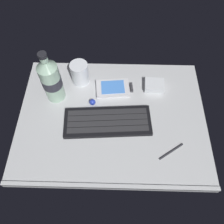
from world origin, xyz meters
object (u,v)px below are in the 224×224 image
Objects in this scene: handheld_device at (115,88)px; water_bottle at (51,80)px; keyboard at (108,122)px; stylus_pen at (171,151)px; trackball_mouse at (92,102)px; juice_cup at (80,74)px; charger_block at (154,85)px.

water_bottle is (-20.98, -3.24, 8.28)cm from handheld_device.
handheld_device is at bearing 81.63° from keyboard.
stylus_pen is at bearing -25.67° from keyboard.
water_bottle is 15.83cm from trackball_mouse.
juice_cup is at bearing 162.96° from handheld_device.
water_bottle is at bearing 150.39° from keyboard.
charger_block is at bearing 7.31° from water_bottle.
trackball_mouse is (13.32, -3.27, -7.91)cm from water_bottle.
juice_cup is at bearing 120.81° from keyboard.
stylus_pen is (18.29, -23.78, -0.38)cm from handheld_device.
handheld_device is at bearing -17.04° from juice_cup.
charger_block reaches higher than trackball_mouse.
juice_cup is at bearing 40.87° from water_bottle.
handheld_device is 1.40× the size of stylus_pen.
charger_block is (27.30, -2.58, -2.71)cm from juice_cup.
water_bottle is (-8.25, -7.14, 5.10)cm from juice_cup.
keyboard is 3.49× the size of juice_cup.
charger_block is (35.55, 4.56, -7.81)cm from water_bottle.
stylus_pen is (25.95, -17.26, -0.75)cm from trackball_mouse.
water_bottle reaches higher than stylus_pen.
stylus_pen is (3.72, -25.10, -0.85)cm from charger_block.
charger_block is at bearing -5.39° from juice_cup.
handheld_device is 30.00cm from stylus_pen.
juice_cup is 12.05cm from water_bottle.
juice_cup is at bearing 115.95° from trackball_mouse.
juice_cup is 3.86× the size of trackball_mouse.
water_bottle is at bearing -171.22° from handheld_device.
trackball_mouse is (-7.66, -6.52, 0.37)cm from handheld_device.
trackball_mouse reaches higher than keyboard.
water_bottle is (-18.92, 10.75, 8.20)cm from keyboard.
keyboard is 13.49× the size of trackball_mouse.
water_bottle is at bearing -139.13° from juice_cup.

